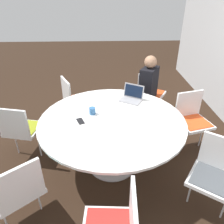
{
  "coord_description": "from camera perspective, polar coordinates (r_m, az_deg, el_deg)",
  "views": [
    {
      "loc": [
        2.28,
        -0.09,
        2.17
      ],
      "look_at": [
        0.0,
        0.0,
        0.85
      ],
      "focal_mm": 35.0,
      "sensor_mm": 36.0,
      "label": 1
    }
  ],
  "objects": [
    {
      "name": "ground_plane",
      "position": [
        3.15,
        -0.0,
        -13.56
      ],
      "size": [
        16.0,
        16.0,
        0.0
      ],
      "primitive_type": "plane",
      "color": "black"
    },
    {
      "name": "conference_table",
      "position": [
        2.75,
        -0.0,
        -3.92
      ],
      "size": [
        1.8,
        1.8,
        0.75
      ],
      "color": "#B7B7BC",
      "rests_on": "ground_plane"
    },
    {
      "name": "chair_0",
      "position": [
        4.08,
        9.55,
        5.76
      ],
      "size": [
        0.59,
        0.59,
        0.87
      ],
      "rotation": [
        0.0,
        0.0,
        5.75
      ],
      "color": "white",
      "rests_on": "ground_plane"
    },
    {
      "name": "chair_1",
      "position": [
        3.79,
        -9.8,
        3.76
      ],
      "size": [
        0.58,
        0.57,
        0.87
      ],
      "rotation": [
        0.0,
        0.0,
        6.73
      ],
      "color": "white",
      "rests_on": "ground_plane"
    },
    {
      "name": "chair_2",
      "position": [
        3.19,
        -22.8,
        -3.7
      ],
      "size": [
        0.51,
        0.52,
        0.87
      ],
      "rotation": [
        0.0,
        0.0,
        7.63
      ],
      "color": "white",
      "rests_on": "ground_plane"
    },
    {
      "name": "chair_3",
      "position": [
        2.34,
        -23.44,
        -17.92
      ],
      "size": [
        0.6,
        0.61,
        0.87
      ],
      "rotation": [
        0.0,
        0.0,
        8.54
      ],
      "color": "white",
      "rests_on": "ground_plane"
    },
    {
      "name": "chair_5",
      "position": [
        2.55,
        25.37,
        -13.8
      ],
      "size": [
        0.6,
        0.6,
        0.87
      ],
      "rotation": [
        0.0,
        0.0,
        10.35
      ],
      "color": "white",
      "rests_on": "ground_plane"
    },
    {
      "name": "chair_6",
      "position": [
        3.39,
        20.17,
        -1.15
      ],
      "size": [
        0.52,
        0.53,
        0.87
      ],
      "rotation": [
        0.0,
        0.0,
        11.26
      ],
      "color": "white",
      "rests_on": "ground_plane"
    },
    {
      "name": "person_0",
      "position": [
        3.77,
        9.73,
        6.86
      ],
      "size": [
        0.42,
        0.37,
        1.22
      ],
      "rotation": [
        0.0,
        0.0,
        5.75
      ],
      "color": "black",
      "rests_on": "ground_plane"
    },
    {
      "name": "laptop",
      "position": [
        3.14,
        5.24,
        4.12
      ],
      "size": [
        0.35,
        0.37,
        0.21
      ],
      "rotation": [
        0.0,
        0.0,
        1.04
      ],
      "color": "#99999E",
      "rests_on": "conference_table"
    },
    {
      "name": "coffee_cup",
      "position": [
        2.79,
        -5.15,
        0.29
      ],
      "size": [
        0.08,
        0.08,
        0.09
      ],
      "color": "#33669E",
      "rests_on": "conference_table"
    },
    {
      "name": "cell_phone",
      "position": [
        2.67,
        -8.25,
        -2.38
      ],
      "size": [
        0.16,
        0.12,
        0.01
      ],
      "color": "black",
      "rests_on": "conference_table"
    }
  ]
}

